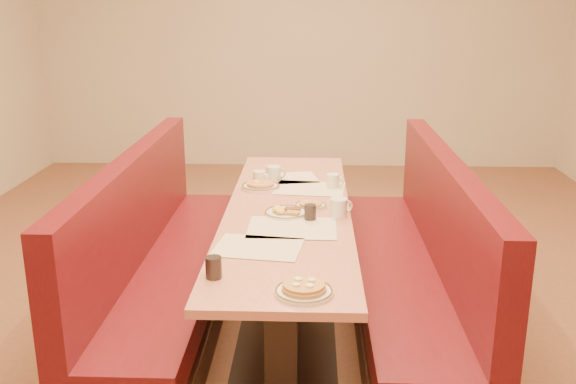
{
  "coord_description": "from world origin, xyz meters",
  "views": [
    {
      "loc": [
        0.13,
        -3.45,
        1.88
      ],
      "look_at": [
        0.0,
        0.01,
        0.85
      ],
      "focal_mm": 40.0,
      "sensor_mm": 36.0,
      "label": 1
    }
  ],
  "objects_px": {
    "booth_right": "(414,274)",
    "booth_left": "(164,271)",
    "eggs_plate": "(285,212)",
    "coffee_mug_a": "(339,207)",
    "coffee_mug_b": "(260,178)",
    "coffee_mug_d": "(274,173)",
    "pancake_plate": "(304,290)",
    "coffee_mug_c": "(333,181)",
    "soda_tumbler_mid": "(310,213)",
    "diner_table": "(288,270)",
    "soda_tumbler_near": "(214,267)"
  },
  "relations": [
    {
      "from": "booth_right",
      "to": "coffee_mug_b",
      "type": "bearing_deg",
      "value": 151.35
    },
    {
      "from": "booth_right",
      "to": "pancake_plate",
      "type": "distance_m",
      "value": 1.32
    },
    {
      "from": "coffee_mug_a",
      "to": "coffee_mug_d",
      "type": "distance_m",
      "value": 0.81
    },
    {
      "from": "diner_table",
      "to": "booth_left",
      "type": "distance_m",
      "value": 0.73
    },
    {
      "from": "eggs_plate",
      "to": "coffee_mug_b",
      "type": "distance_m",
      "value": 0.63
    },
    {
      "from": "booth_left",
      "to": "eggs_plate",
      "type": "distance_m",
      "value": 0.83
    },
    {
      "from": "pancake_plate",
      "to": "coffee_mug_d",
      "type": "xyz_separation_m",
      "value": [
        -0.22,
        1.68,
        0.03
      ]
    },
    {
      "from": "booth_left",
      "to": "coffee_mug_a",
      "type": "height_order",
      "value": "booth_left"
    },
    {
      "from": "coffee_mug_d",
      "to": "booth_right",
      "type": "bearing_deg",
      "value": -55.91
    },
    {
      "from": "booth_right",
      "to": "booth_left",
      "type": "bearing_deg",
      "value": 180.0
    },
    {
      "from": "coffee_mug_a",
      "to": "coffee_mug_d",
      "type": "height_order",
      "value": "coffee_mug_a"
    },
    {
      "from": "coffee_mug_b",
      "to": "soda_tumbler_mid",
      "type": "bearing_deg",
      "value": -43.08
    },
    {
      "from": "coffee_mug_b",
      "to": "soda_tumbler_near",
      "type": "height_order",
      "value": "soda_tumbler_near"
    },
    {
      "from": "booth_left",
      "to": "soda_tumbler_near",
      "type": "bearing_deg",
      "value": -64.53
    },
    {
      "from": "booth_left",
      "to": "booth_right",
      "type": "bearing_deg",
      "value": 0.0
    },
    {
      "from": "coffee_mug_a",
      "to": "coffee_mug_c",
      "type": "distance_m",
      "value": 0.57
    },
    {
      "from": "soda_tumbler_mid",
      "to": "soda_tumbler_near",
      "type": "bearing_deg",
      "value": -117.98
    },
    {
      "from": "coffee_mug_a",
      "to": "soda_tumbler_mid",
      "type": "relative_size",
      "value": 1.5
    },
    {
      "from": "coffee_mug_b",
      "to": "coffee_mug_c",
      "type": "height_order",
      "value": "same"
    },
    {
      "from": "soda_tumbler_mid",
      "to": "eggs_plate",
      "type": "bearing_deg",
      "value": 146.98
    },
    {
      "from": "pancake_plate",
      "to": "coffee_mug_d",
      "type": "distance_m",
      "value": 1.69
    },
    {
      "from": "booth_right",
      "to": "coffee_mug_d",
      "type": "height_order",
      "value": "booth_right"
    },
    {
      "from": "diner_table",
      "to": "eggs_plate",
      "type": "height_order",
      "value": "eggs_plate"
    },
    {
      "from": "eggs_plate",
      "to": "coffee_mug_a",
      "type": "xyz_separation_m",
      "value": [
        0.29,
        -0.02,
        0.04
      ]
    },
    {
      "from": "coffee_mug_a",
      "to": "booth_right",
      "type": "bearing_deg",
      "value": -10.14
    },
    {
      "from": "coffee_mug_c",
      "to": "coffee_mug_d",
      "type": "height_order",
      "value": "coffee_mug_d"
    },
    {
      "from": "coffee_mug_c",
      "to": "soda_tumbler_near",
      "type": "xyz_separation_m",
      "value": [
        -0.55,
        -1.4,
        0.0
      ]
    },
    {
      "from": "eggs_plate",
      "to": "booth_left",
      "type": "bearing_deg",
      "value": 172.55
    },
    {
      "from": "coffee_mug_c",
      "to": "diner_table",
      "type": "bearing_deg",
      "value": -102.99
    },
    {
      "from": "coffee_mug_c",
      "to": "soda_tumbler_mid",
      "type": "height_order",
      "value": "same"
    },
    {
      "from": "soda_tumbler_mid",
      "to": "diner_table",
      "type": "bearing_deg",
      "value": 124.6
    },
    {
      "from": "diner_table",
      "to": "coffee_mug_a",
      "type": "relative_size",
      "value": 19.04
    },
    {
      "from": "coffee_mug_d",
      "to": "pancake_plate",
      "type": "bearing_deg",
      "value": -103.68
    },
    {
      "from": "booth_left",
      "to": "eggs_plate",
      "type": "xyz_separation_m",
      "value": [
        0.72,
        -0.09,
        0.4
      ]
    },
    {
      "from": "coffee_mug_a",
      "to": "diner_table",
      "type": "bearing_deg",
      "value": 132.24
    },
    {
      "from": "eggs_plate",
      "to": "soda_tumbler_mid",
      "type": "xyz_separation_m",
      "value": [
        0.14,
        -0.09,
        0.03
      ]
    },
    {
      "from": "eggs_plate",
      "to": "coffee_mug_c",
      "type": "xyz_separation_m",
      "value": [
        0.28,
        0.55,
        0.03
      ]
    },
    {
      "from": "pancake_plate",
      "to": "soda_tumbler_mid",
      "type": "xyz_separation_m",
      "value": [
        0.02,
        0.91,
        0.02
      ]
    },
    {
      "from": "soda_tumbler_mid",
      "to": "pancake_plate",
      "type": "bearing_deg",
      "value": -91.34
    },
    {
      "from": "diner_table",
      "to": "coffee_mug_b",
      "type": "bearing_deg",
      "value": 111.52
    },
    {
      "from": "coffee_mug_c",
      "to": "soda_tumbler_near",
      "type": "bearing_deg",
      "value": -93.68
    },
    {
      "from": "coffee_mug_c",
      "to": "coffee_mug_d",
      "type": "relative_size",
      "value": 0.87
    },
    {
      "from": "coffee_mug_d",
      "to": "eggs_plate",
      "type": "bearing_deg",
      "value": -102.63
    },
    {
      "from": "booth_right",
      "to": "coffee_mug_b",
      "type": "height_order",
      "value": "booth_right"
    },
    {
      "from": "booth_right",
      "to": "coffee_mug_d",
      "type": "xyz_separation_m",
      "value": [
        -0.84,
        0.59,
        0.44
      ]
    },
    {
      "from": "coffee_mug_a",
      "to": "coffee_mug_c",
      "type": "height_order",
      "value": "coffee_mug_a"
    },
    {
      "from": "coffee_mug_b",
      "to": "coffee_mug_d",
      "type": "relative_size",
      "value": 0.86
    },
    {
      "from": "booth_right",
      "to": "eggs_plate",
      "type": "distance_m",
      "value": 0.85
    },
    {
      "from": "booth_left",
      "to": "soda_tumbler_mid",
      "type": "height_order",
      "value": "booth_left"
    },
    {
      "from": "eggs_plate",
      "to": "coffee_mug_b",
      "type": "bearing_deg",
      "value": 107.47
    }
  ]
}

